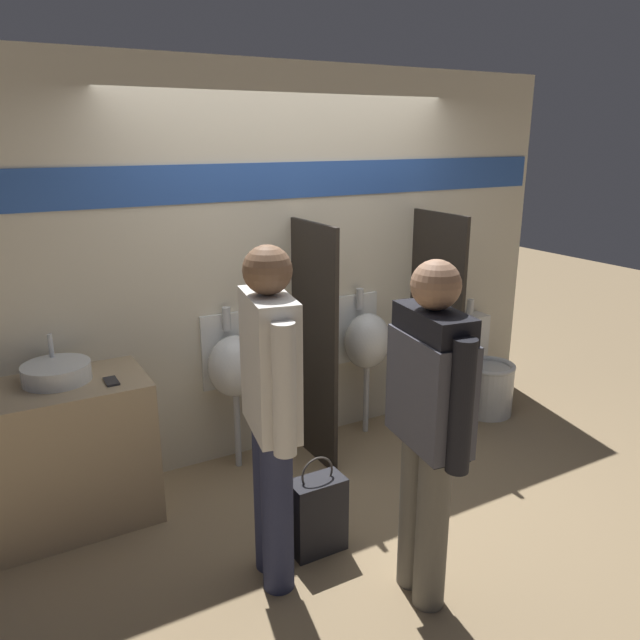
{
  "coord_description": "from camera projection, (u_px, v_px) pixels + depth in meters",
  "views": [
    {
      "loc": [
        -1.97,
        -3.28,
        2.23
      ],
      "look_at": [
        0.0,
        0.17,
        1.05
      ],
      "focal_mm": 35.0,
      "sensor_mm": 36.0,
      "label": 1
    }
  ],
  "objects": [
    {
      "name": "person_in_vest",
      "position": [
        429.0,
        412.0,
        2.89
      ],
      "size": [
        0.28,
        0.59,
        1.72
      ],
      "rotation": [
        0.0,
        0.0,
        1.43
      ],
      "color": "#666056",
      "rests_on": "ground_plane"
    },
    {
      "name": "urinal_far",
      "position": [
        366.0,
        341.0,
        4.7
      ],
      "size": [
        0.37,
        0.32,
        1.13
      ],
      "color": "silver",
      "rests_on": "ground_plane"
    },
    {
      "name": "divider_mid",
      "position": [
        435.0,
        323.0,
        4.8
      ],
      "size": [
        0.03,
        0.6,
        1.69
      ],
      "color": "#28231E",
      "rests_on": "ground_plane"
    },
    {
      "name": "toilet",
      "position": [
        483.0,
        375.0,
        5.19
      ],
      "size": [
        0.42,
        0.58,
        0.92
      ],
      "color": "silver",
      "rests_on": "ground_plane"
    },
    {
      "name": "shopping_bag",
      "position": [
        317.0,
        514.0,
        3.43
      ],
      "size": [
        0.3,
        0.17,
        0.58
      ],
      "color": "#232328",
      "rests_on": "ground_plane"
    },
    {
      "name": "display_wall",
      "position": [
        290.0,
        263.0,
        4.41
      ],
      "size": [
        4.5,
        0.07,
        2.7
      ],
      "color": "beige",
      "rests_on": "ground_plane"
    },
    {
      "name": "cell_phone",
      "position": [
        111.0,
        381.0,
        3.54
      ],
      "size": [
        0.07,
        0.14,
        0.01
      ],
      "color": "#232328",
      "rests_on": "sink_counter"
    },
    {
      "name": "sink_basin",
      "position": [
        57.0,
        372.0,
        3.54
      ],
      "size": [
        0.38,
        0.38,
        0.24
      ],
      "color": "silver",
      "rests_on": "sink_counter"
    },
    {
      "name": "person_with_lanyard",
      "position": [
        271.0,
        406.0,
        3.02
      ],
      "size": [
        0.28,
        0.61,
        1.76
      ],
      "rotation": [
        0.0,
        0.0,
        1.38
      ],
      "color": "#282D4C",
      "rests_on": "ground_plane"
    },
    {
      "name": "urinal_near_counter",
      "position": [
        234.0,
        366.0,
        4.19
      ],
      "size": [
        0.37,
        0.32,
        1.13
      ],
      "color": "silver",
      "rests_on": "ground_plane"
    },
    {
      "name": "sink_counter",
      "position": [
        59.0,
        457.0,
        3.61
      ],
      "size": [
        1.04,
        0.57,
        0.88
      ],
      "color": "tan",
      "rests_on": "ground_plane"
    },
    {
      "name": "ground_plane",
      "position": [
        332.0,
        472.0,
        4.3
      ],
      "size": [
        16.0,
        16.0,
        0.0
      ],
      "primitive_type": "plane",
      "color": "#997F5B"
    },
    {
      "name": "divider_near_counter",
      "position": [
        314.0,
        345.0,
        4.29
      ],
      "size": [
        0.03,
        0.6,
        1.69
      ],
      "color": "#28231E",
      "rests_on": "ground_plane"
    }
  ]
}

